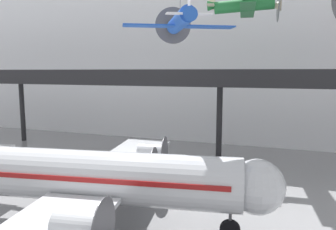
% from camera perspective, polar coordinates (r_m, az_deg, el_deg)
% --- Properties ---
extents(hangar_back_wall, '(140.00, 3.00, 27.28)m').
position_cam_1_polar(hangar_back_wall, '(48.98, 11.39, 11.08)').
color(hangar_back_wall, silver).
rests_on(hangar_back_wall, ground).
extents(mezzanine_walkway, '(110.00, 3.20, 10.78)m').
position_cam_1_polar(mezzanine_walkway, '(38.53, 8.76, 5.35)').
color(mezzanine_walkway, black).
rests_on(mezzanine_walkway, ground).
extents(airliner_silver_main, '(26.51, 30.47, 10.16)m').
position_cam_1_polar(airliner_silver_main, '(23.12, -14.61, -10.33)').
color(airliner_silver_main, '#B7BABF').
rests_on(airliner_silver_main, ground).
extents(suspended_plane_green_biplane, '(7.63, 9.32, 6.28)m').
position_cam_1_polar(suspended_plane_green_biplane, '(36.90, 13.12, 18.16)').
color(suspended_plane_green_biplane, '#1E6B33').
extents(suspended_plane_blue_trainer, '(7.34, 6.56, 9.10)m').
position_cam_1_polar(suspended_plane_blue_trainer, '(23.00, 2.12, 15.99)').
color(suspended_plane_blue_trainer, '#1E4CAD').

